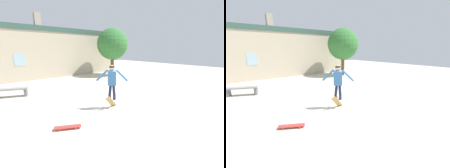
# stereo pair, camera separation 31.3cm
# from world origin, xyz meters

# --- Properties ---
(ground_plane) EXTENTS (40.00, 40.00, 0.00)m
(ground_plane) POSITION_xyz_m (0.00, 0.00, 0.00)
(ground_plane) COLOR beige
(building_backdrop) EXTENTS (15.34, 0.52, 5.12)m
(building_backdrop) POSITION_xyz_m (-0.00, 8.77, 2.18)
(building_backdrop) COLOR #B7A88E
(building_backdrop) RESTS_ON ground_plane
(tree_right) EXTENTS (2.82, 2.82, 4.27)m
(tree_right) POSITION_xyz_m (5.32, 6.36, 2.85)
(tree_right) COLOR brown
(tree_right) RESTS_ON ground_plane
(park_bench) EXTENTS (1.58, 0.99, 0.47)m
(park_bench) POSITION_xyz_m (-3.02, 4.77, 0.34)
(park_bench) COLOR gray
(park_bench) RESTS_ON ground_plane
(skater) EXTENTS (1.01, 0.96, 1.43)m
(skater) POSITION_xyz_m (-0.06, 0.24, 1.24)
(skater) COLOR teal
(skateboard_flipping) EXTENTS (0.74, 0.39, 0.69)m
(skateboard_flipping) POSITION_xyz_m (-0.10, 0.25, 0.27)
(skateboard_flipping) COLOR #AD894C
(skateboard_resting) EXTENTS (0.82, 0.57, 0.08)m
(skateboard_resting) POSITION_xyz_m (-2.24, -0.15, 0.07)
(skateboard_resting) COLOR red
(skateboard_resting) RESTS_ON ground_plane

